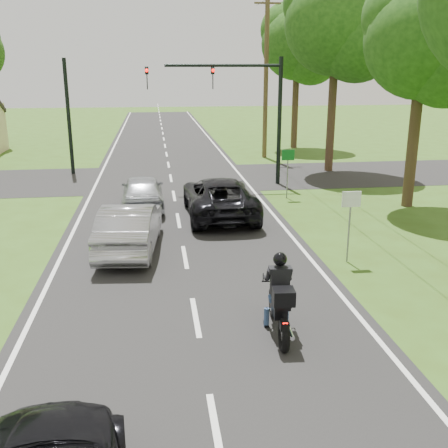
{
  "coord_description": "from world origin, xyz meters",
  "views": [
    {
      "loc": [
        -0.79,
        -10.84,
        5.44
      ],
      "look_at": [
        1.06,
        3.0,
        1.3
      ],
      "focal_mm": 42.0,
      "sensor_mm": 36.0,
      "label": 1
    }
  ],
  "objects": [
    {
      "name": "sign_green",
      "position": [
        4.9,
        10.98,
        1.6
      ],
      "size": [
        0.55,
        0.07,
        2.12
      ],
      "color": "slate",
      "rests_on": "ground"
    },
    {
      "name": "silver_sedan",
      "position": [
        -1.63,
        4.83,
        0.76
      ],
      "size": [
        2.01,
        4.67,
        1.5
      ],
      "primitive_type": "imported",
      "rotation": [
        0.0,
        0.0,
        3.05
      ],
      "color": "#9D9DA2",
      "rests_on": "road"
    },
    {
      "name": "traffic_signal",
      "position": [
        3.34,
        14.0,
        4.14
      ],
      "size": [
        6.38,
        0.44,
        6.0
      ],
      "color": "black",
      "rests_on": "ground"
    },
    {
      "name": "tree_row_e",
      "position": [
        9.48,
        25.78,
        6.83
      ],
      "size": [
        5.28,
        5.12,
        9.61
      ],
      "color": "#332316",
      "rests_on": "ground"
    },
    {
      "name": "tree_row_c",
      "position": [
        9.75,
        8.8,
        6.23
      ],
      "size": [
        4.8,
        4.65,
        8.76
      ],
      "color": "#332316",
      "rests_on": "ground"
    },
    {
      "name": "motorcycle_rider",
      "position": [
        1.69,
        -1.03,
        0.73
      ],
      "size": [
        0.62,
        2.15,
        1.85
      ],
      "rotation": [
        0.0,
        0.0,
        -0.08
      ],
      "color": "black",
      "rests_on": "ground"
    },
    {
      "name": "signal_pole_far",
      "position": [
        -5.2,
        18.0,
        3.0
      ],
      "size": [
        0.2,
        0.2,
        6.0
      ],
      "primitive_type": "cylinder",
      "color": "black",
      "rests_on": "ground"
    },
    {
      "name": "utility_pole_far",
      "position": [
        6.2,
        22.0,
        5.08
      ],
      "size": [
        1.6,
        0.28,
        10.0
      ],
      "color": "brown",
      "rests_on": "ground"
    },
    {
      "name": "dark_suv",
      "position": [
        1.6,
        8.44,
        0.76
      ],
      "size": [
        2.54,
        5.42,
        1.5
      ],
      "primitive_type": "imported",
      "rotation": [
        0.0,
        0.0,
        3.15
      ],
      "color": "black",
      "rests_on": "road"
    },
    {
      "name": "ground",
      "position": [
        0.0,
        0.0,
        0.0
      ],
      "size": [
        140.0,
        140.0,
        0.0
      ],
      "primitive_type": "plane",
      "color": "#345016",
      "rests_on": "ground"
    },
    {
      "name": "silver_suv",
      "position": [
        -1.32,
        9.95,
        0.71
      ],
      "size": [
        1.74,
        4.13,
        1.4
      ],
      "primitive_type": "imported",
      "rotation": [
        0.0,
        0.0,
        3.16
      ],
      "color": "#B0B4B9",
      "rests_on": "road"
    },
    {
      "name": "cross_road",
      "position": [
        0.0,
        16.0,
        0.01
      ],
      "size": [
        60.0,
        7.0,
        0.01
      ],
      "primitive_type": "cube",
      "color": "black",
      "rests_on": "ground"
    },
    {
      "name": "tree_row_d",
      "position": [
        9.1,
        16.76,
        7.43
      ],
      "size": [
        5.76,
        5.58,
        10.45
      ],
      "color": "#332316",
      "rests_on": "ground"
    },
    {
      "name": "road",
      "position": [
        0.0,
        10.0,
        0.01
      ],
      "size": [
        8.0,
        100.0,
        0.01
      ],
      "primitive_type": "cube",
      "color": "black",
      "rests_on": "ground"
    },
    {
      "name": "sign_white",
      "position": [
        4.7,
        2.98,
        1.6
      ],
      "size": [
        0.55,
        0.07,
        2.12
      ],
      "color": "slate",
      "rests_on": "ground"
    }
  ]
}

